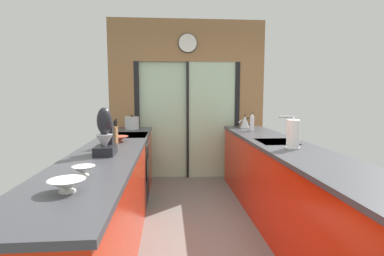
# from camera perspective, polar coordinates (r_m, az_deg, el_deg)

# --- Properties ---
(ground_plane) EXTENTS (5.04, 7.60, 0.02)m
(ground_plane) POSITION_cam_1_polar(r_m,az_deg,el_deg) (3.58, 1.15, -17.55)
(ground_plane) COLOR slate
(back_wall_unit) EXTENTS (2.64, 0.12, 2.70)m
(back_wall_unit) POSITION_cam_1_polar(r_m,az_deg,el_deg) (5.06, -0.88, 7.40)
(back_wall_unit) COLOR olive
(back_wall_unit) RESTS_ON ground_plane
(left_counter_run) EXTENTS (0.62, 3.80, 0.92)m
(left_counter_run) POSITION_cam_1_polar(r_m,az_deg,el_deg) (3.01, -15.84, -12.86)
(left_counter_run) COLOR red
(left_counter_run) RESTS_ON ground_plane
(right_counter_run) EXTENTS (0.62, 3.80, 0.92)m
(right_counter_run) POSITION_cam_1_polar(r_m,az_deg,el_deg) (3.35, 17.68, -10.92)
(right_counter_run) COLOR red
(right_counter_run) RESTS_ON ground_plane
(sink_faucet) EXTENTS (0.19, 0.02, 0.29)m
(sink_faucet) POSITION_cam_1_polar(r_m,az_deg,el_deg) (3.51, 18.77, 0.64)
(sink_faucet) COLOR #B7BABC
(sink_faucet) RESTS_ON right_counter_run
(oven_range) EXTENTS (0.60, 0.60, 0.92)m
(oven_range) POSITION_cam_1_polar(r_m,az_deg,el_deg) (4.07, -12.75, -7.79)
(oven_range) COLOR black
(oven_range) RESTS_ON ground_plane
(mixing_bowl_near) EXTENTS (0.20, 0.20, 0.07)m
(mixing_bowl_near) POSITION_cam_1_polar(r_m,az_deg,el_deg) (1.77, -23.13, -10.16)
(mixing_bowl_near) COLOR silver
(mixing_bowl_near) RESTS_ON left_counter_run
(mixing_bowl_mid) EXTENTS (0.15, 0.15, 0.06)m
(mixing_bowl_mid) POSITION_cam_1_polar(r_m,az_deg,el_deg) (2.07, -20.29, -7.74)
(mixing_bowl_mid) COLOR silver
(mixing_bowl_mid) RESTS_ON left_counter_run
(mixing_bowl_far) EXTENTS (0.22, 0.22, 0.06)m
(mixing_bowl_far) POSITION_cam_1_polar(r_m,az_deg,el_deg) (3.40, -14.03, -2.05)
(mixing_bowl_far) COLOR #BC4C38
(mixing_bowl_far) RESTS_ON left_counter_run
(knife_block) EXTENTS (0.09, 0.14, 0.29)m
(knife_block) POSITION_cam_1_polar(r_m,az_deg,el_deg) (3.06, -15.10, -1.60)
(knife_block) COLOR brown
(knife_block) RESTS_ON left_counter_run
(stand_mixer) EXTENTS (0.17, 0.27, 0.42)m
(stand_mixer) POSITION_cam_1_polar(r_m,az_deg,el_deg) (2.70, -16.51, -1.62)
(stand_mixer) COLOR black
(stand_mixer) RESTS_ON left_counter_run
(stock_pot) EXTENTS (0.22, 0.22, 0.22)m
(stock_pot) POSITION_cam_1_polar(r_m,az_deg,el_deg) (4.60, -11.58, 0.99)
(stock_pot) COLOR #B7BABC
(stock_pot) RESTS_ON left_counter_run
(kettle) EXTENTS (0.24, 0.15, 0.22)m
(kettle) POSITION_cam_1_polar(r_m,az_deg,el_deg) (4.77, 10.27, 1.21)
(kettle) COLOR #B7BABC
(kettle) RESTS_ON right_counter_run
(soap_bottle) EXTENTS (0.06, 0.06, 0.26)m
(soap_bottle) POSITION_cam_1_polar(r_m,az_deg,el_deg) (4.38, 11.58, 0.94)
(soap_bottle) COLOR silver
(soap_bottle) RESTS_ON right_counter_run
(paper_towel_roll) EXTENTS (0.14, 0.14, 0.31)m
(paper_towel_roll) POSITION_cam_1_polar(r_m,az_deg,el_deg) (3.05, 19.04, -1.18)
(paper_towel_roll) COLOR #B7BABC
(paper_towel_roll) RESTS_ON right_counter_run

